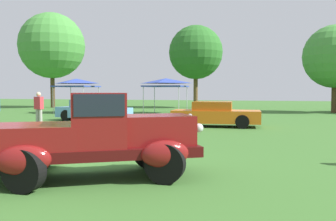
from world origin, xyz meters
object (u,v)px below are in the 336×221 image
(show_car_skyblue, at_px, (92,111))
(canopy_tent_center_field, at_px, (166,82))
(spectator_far_side, at_px, (39,108))
(feature_pickup_truck, at_px, (94,135))
(canopy_tent_left_field, at_px, (76,82))
(show_car_orange, at_px, (215,114))

(show_car_skyblue, bearing_deg, canopy_tent_center_field, 74.57)
(spectator_far_side, distance_m, canopy_tent_center_field, 12.07)
(show_car_skyblue, bearing_deg, feature_pickup_truck, -62.34)
(show_car_skyblue, distance_m, canopy_tent_left_field, 8.44)
(feature_pickup_truck, distance_m, show_car_skyblue, 13.98)
(show_car_skyblue, bearing_deg, canopy_tent_left_field, 125.89)
(show_car_skyblue, height_order, show_car_orange, same)
(show_car_orange, bearing_deg, feature_pickup_truck, -94.17)
(show_car_skyblue, relative_size, show_car_orange, 1.12)
(canopy_tent_center_field, bearing_deg, spectator_far_side, -104.92)
(spectator_far_side, height_order, canopy_tent_left_field, canopy_tent_left_field)
(canopy_tent_center_field, bearing_deg, show_car_orange, -60.79)
(spectator_far_side, bearing_deg, show_car_skyblue, 76.17)
(feature_pickup_truck, xyz_separation_m, show_car_orange, (0.81, 11.06, -0.26))
(spectator_far_side, bearing_deg, canopy_tent_center_field, 75.08)
(feature_pickup_truck, height_order, show_car_orange, feature_pickup_truck)
(canopy_tent_left_field, bearing_deg, feature_pickup_truck, -59.29)
(canopy_tent_left_field, relative_size, canopy_tent_center_field, 0.95)
(feature_pickup_truck, bearing_deg, show_car_orange, 85.83)
(show_car_skyblue, xyz_separation_m, canopy_tent_center_field, (2.17, 7.85, 1.82))
(spectator_far_side, height_order, canopy_tent_center_field, canopy_tent_center_field)
(show_car_skyblue, relative_size, spectator_far_side, 2.86)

